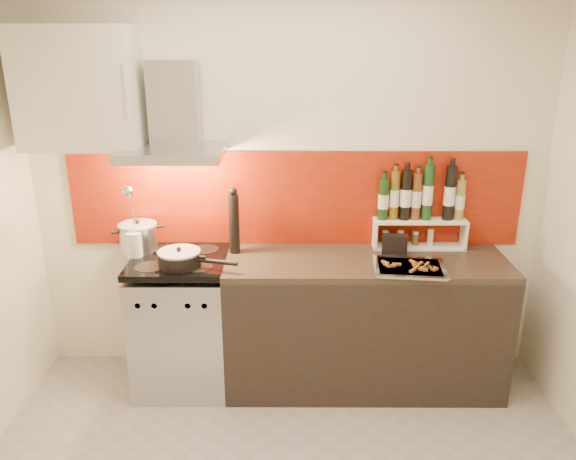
{
  "coord_description": "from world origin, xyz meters",
  "views": [
    {
      "loc": [
        0.01,
        -2.21,
        2.25
      ],
      "look_at": [
        0.0,
        0.95,
        1.15
      ],
      "focal_mm": 35.0,
      "sensor_mm": 36.0,
      "label": 1
    }
  ],
  "objects_px": {
    "counter": "(363,322)",
    "pepper_mill": "(234,221)",
    "range_stove": "(183,323)",
    "saute_pan": "(181,258)",
    "baking_tray": "(410,268)",
    "stock_pot": "(139,237)"
  },
  "relations": [
    {
      "from": "counter",
      "to": "stock_pot",
      "type": "bearing_deg",
      "value": 174.83
    },
    {
      "from": "baking_tray",
      "to": "stock_pot",
      "type": "bearing_deg",
      "value": 170.06
    },
    {
      "from": "stock_pot",
      "to": "saute_pan",
      "type": "relative_size",
      "value": 0.5
    },
    {
      "from": "counter",
      "to": "saute_pan",
      "type": "bearing_deg",
      "value": -173.88
    },
    {
      "from": "range_stove",
      "to": "pepper_mill",
      "type": "height_order",
      "value": "pepper_mill"
    },
    {
      "from": "stock_pot",
      "to": "saute_pan",
      "type": "xyz_separation_m",
      "value": [
        0.32,
        -0.26,
        -0.04
      ]
    },
    {
      "from": "counter",
      "to": "pepper_mill",
      "type": "xyz_separation_m",
      "value": [
        -0.85,
        0.12,
        0.66
      ]
    },
    {
      "from": "range_stove",
      "to": "saute_pan",
      "type": "bearing_deg",
      "value": -71.29
    },
    {
      "from": "saute_pan",
      "to": "baking_tray",
      "type": "distance_m",
      "value": 1.4
    },
    {
      "from": "counter",
      "to": "range_stove",
      "type": "bearing_deg",
      "value": -179.77
    },
    {
      "from": "range_stove",
      "to": "baking_tray",
      "type": "relative_size",
      "value": 1.97
    },
    {
      "from": "saute_pan",
      "to": "baking_tray",
      "type": "height_order",
      "value": "saute_pan"
    },
    {
      "from": "range_stove",
      "to": "baking_tray",
      "type": "height_order",
      "value": "baking_tray"
    },
    {
      "from": "range_stove",
      "to": "saute_pan",
      "type": "relative_size",
      "value": 1.82
    },
    {
      "from": "baking_tray",
      "to": "saute_pan",
      "type": "bearing_deg",
      "value": 178.23
    },
    {
      "from": "counter",
      "to": "pepper_mill",
      "type": "distance_m",
      "value": 1.08
    },
    {
      "from": "stock_pot",
      "to": "saute_pan",
      "type": "bearing_deg",
      "value": -38.87
    },
    {
      "from": "counter",
      "to": "saute_pan",
      "type": "relative_size",
      "value": 3.6
    },
    {
      "from": "counter",
      "to": "stock_pot",
      "type": "relative_size",
      "value": 7.23
    },
    {
      "from": "counter",
      "to": "saute_pan",
      "type": "distance_m",
      "value": 1.27
    },
    {
      "from": "range_stove",
      "to": "pepper_mill",
      "type": "bearing_deg",
      "value": 19.96
    },
    {
      "from": "counter",
      "to": "saute_pan",
      "type": "xyz_separation_m",
      "value": [
        -1.16,
        -0.12,
        0.51
      ]
    }
  ]
}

